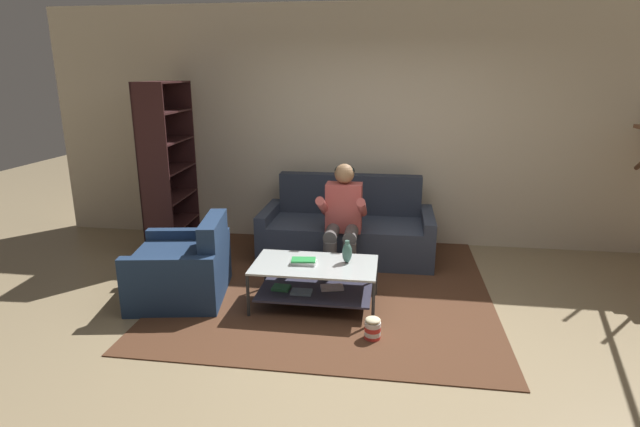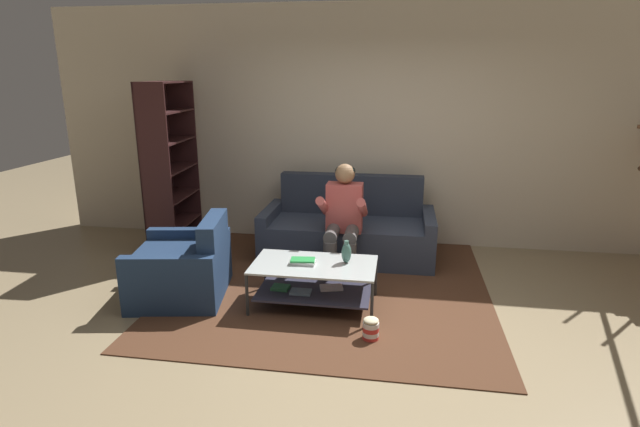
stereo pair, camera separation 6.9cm
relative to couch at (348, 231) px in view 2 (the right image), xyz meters
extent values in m
plane|color=#958260|center=(0.31, -1.81, -0.30)|extent=(16.80, 16.80, 0.00)
cube|color=beige|center=(0.31, 0.65, 1.15)|extent=(8.40, 0.12, 2.90)
cube|color=#333B4C|center=(0.00, -0.06, -0.08)|extent=(1.71, 0.90, 0.44)
cube|color=#2B3240|center=(0.00, 0.31, 0.38)|extent=(1.71, 0.18, 0.48)
cube|color=#333B4C|center=(-0.92, -0.06, -0.02)|extent=(0.13, 0.90, 0.56)
cube|color=#333B4C|center=(0.92, -0.06, -0.02)|extent=(0.13, 0.90, 0.56)
cylinder|color=#504B4A|center=(-0.10, -0.81, -0.08)|extent=(0.14, 0.14, 0.44)
cylinder|color=#504B4A|center=(0.10, -0.81, -0.08)|extent=(0.14, 0.14, 0.44)
cylinder|color=#504B4A|center=(-0.10, -0.63, 0.19)|extent=(0.14, 0.42, 0.14)
cylinder|color=#504B4A|center=(0.10, -0.63, 0.19)|extent=(0.14, 0.42, 0.14)
cube|color=#C2544F|center=(0.00, -0.43, 0.41)|extent=(0.38, 0.22, 0.52)
cylinder|color=#C2544F|center=(-0.20, -0.61, 0.46)|extent=(0.09, 0.49, 0.31)
cylinder|color=#C2544F|center=(0.20, -0.61, 0.46)|extent=(0.09, 0.49, 0.31)
sphere|color=#9B734E|center=(0.00, -0.43, 0.77)|extent=(0.21, 0.21, 0.21)
ellipsoid|color=black|center=(0.00, -0.41, 0.80)|extent=(0.21, 0.21, 0.13)
cube|color=#B3BBBA|center=(-0.17, -1.37, 0.11)|extent=(1.13, 0.64, 0.02)
cube|color=#343346|center=(-0.17, -1.37, -0.15)|extent=(1.04, 0.58, 0.02)
cylinder|color=#2B2D2E|center=(-0.72, -1.68, -0.09)|extent=(0.03, 0.03, 0.42)
cylinder|color=#2B2D2E|center=(0.38, -1.68, -0.09)|extent=(0.03, 0.03, 0.42)
cylinder|color=#2B2D2E|center=(-0.72, -1.07, -0.09)|extent=(0.03, 0.03, 0.42)
cylinder|color=#2B2D2E|center=(0.38, -1.07, -0.09)|extent=(0.03, 0.03, 0.42)
cube|color=#398350|center=(-0.48, -1.39, -0.13)|extent=(0.17, 0.14, 0.03)
cube|color=#7B98AF|center=(-0.28, -1.45, -0.13)|extent=(0.19, 0.13, 0.02)
cube|color=silver|center=(-0.02, -1.32, -0.13)|extent=(0.23, 0.17, 0.03)
cube|color=#51301F|center=(-0.08, -0.81, -0.30)|extent=(3.14, 3.32, 0.01)
cube|color=#65515A|center=(-0.08, -0.81, -0.29)|extent=(1.72, 1.82, 0.00)
ellipsoid|color=#426E62|center=(0.12, -1.30, 0.21)|extent=(0.09, 0.09, 0.19)
cylinder|color=#426E62|center=(0.12, -1.30, 0.31)|extent=(0.04, 0.04, 0.04)
cube|color=silver|center=(-0.27, -1.39, 0.13)|extent=(0.24, 0.14, 0.03)
cube|color=green|center=(-0.27, -1.38, 0.15)|extent=(0.23, 0.15, 0.02)
cube|color=#351A1A|center=(-2.08, -0.54, 0.70)|extent=(0.35, 0.04, 2.01)
cube|color=#351A1A|center=(-2.13, 0.34, 0.70)|extent=(0.35, 0.04, 2.01)
cube|color=#351A1A|center=(-2.27, -0.11, 0.70)|extent=(0.07, 0.90, 2.01)
cube|color=#351A1A|center=(-2.10, -0.10, -0.29)|extent=(0.40, 0.88, 0.02)
cube|color=#351A1A|center=(-2.10, -0.10, 0.03)|extent=(0.40, 0.88, 0.02)
cube|color=#351A1A|center=(-2.10, -0.10, 0.37)|extent=(0.40, 0.88, 0.02)
cube|color=#351A1A|center=(-2.10, -0.10, 0.70)|extent=(0.40, 0.88, 0.02)
cube|color=#351A1A|center=(-2.10, -0.10, 1.04)|extent=(0.40, 0.88, 0.02)
cube|color=#351A1A|center=(-2.10, -0.10, 1.37)|extent=(0.40, 0.88, 0.02)
cube|color=#351A1A|center=(-2.10, -0.10, 1.70)|extent=(0.40, 0.88, 0.02)
cube|color=#926B51|center=(-2.07, -0.50, -0.17)|extent=(0.29, 0.05, 0.23)
cube|color=teal|center=(-2.09, -0.46, -0.18)|extent=(0.32, 0.04, 0.21)
cube|color=#221E2D|center=(-2.07, -0.42, -0.15)|extent=(0.28, 0.05, 0.26)
cube|color=gold|center=(-2.06, -0.37, -0.16)|extent=(0.25, 0.05, 0.24)
cube|color=purple|center=(-2.10, -0.32, -0.15)|extent=(0.32, 0.06, 0.25)
cube|color=gold|center=(-2.09, -0.27, -0.16)|extent=(0.31, 0.06, 0.24)
cube|color=#7A99AA|center=(-2.10, -0.21, -0.15)|extent=(0.32, 0.07, 0.26)
cube|color=red|center=(-2.10, -0.15, -0.18)|extent=(0.31, 0.07, 0.21)
cube|color=#2D51A9|center=(-2.07, -0.10, -0.16)|extent=(0.23, 0.04, 0.24)
cube|color=#2B2A35|center=(-2.07, -0.05, -0.19)|extent=(0.24, 0.05, 0.17)
cube|color=navy|center=(-1.48, -1.36, -0.07)|extent=(0.94, 0.84, 0.45)
cube|color=navy|center=(-1.15, -1.30, 0.32)|extent=(0.28, 0.73, 0.33)
cube|color=navy|center=(-1.55, -0.95, -0.02)|extent=(0.84, 0.25, 0.55)
cube|color=navy|center=(-1.41, -1.76, -0.02)|extent=(0.84, 0.25, 0.55)
cylinder|color=red|center=(0.39, -1.91, -0.28)|extent=(0.13, 0.13, 0.04)
cylinder|color=white|center=(0.39, -1.91, -0.24)|extent=(0.13, 0.13, 0.04)
cylinder|color=red|center=(0.39, -1.91, -0.20)|extent=(0.13, 0.13, 0.04)
cylinder|color=white|center=(0.39, -1.91, -0.16)|extent=(0.13, 0.13, 0.04)
ellipsoid|color=beige|center=(0.39, -1.91, -0.13)|extent=(0.13, 0.13, 0.05)
camera|label=1|loc=(0.50, -5.57, 1.79)|focal=28.00mm
camera|label=2|loc=(0.56, -5.56, 1.79)|focal=28.00mm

